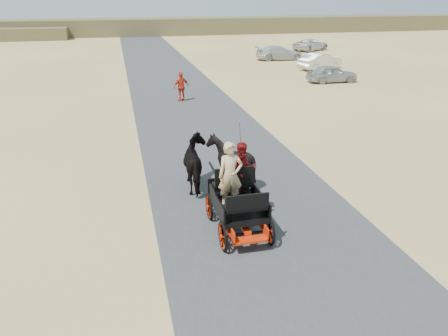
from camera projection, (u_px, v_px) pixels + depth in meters
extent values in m
plane|color=tan|center=(285.00, 257.00, 10.75)|extent=(140.00, 140.00, 0.00)
cube|color=#38383A|center=(285.00, 257.00, 10.75)|extent=(6.00, 140.00, 0.01)
cube|color=brown|center=(139.00, 27.00, 66.22)|extent=(140.00, 6.00, 2.40)
imported|color=black|center=(198.00, 164.00, 14.29)|extent=(0.91, 2.01, 1.70)
imported|color=black|center=(230.00, 161.00, 14.52)|extent=(1.37, 1.54, 1.70)
imported|color=tan|center=(230.00, 175.00, 11.41)|extent=(0.66, 0.43, 1.80)
imported|color=#660C0F|center=(243.00, 170.00, 12.06)|extent=(0.77, 0.60, 1.58)
imported|color=red|center=(181.00, 87.00, 25.92)|extent=(1.09, 0.74, 1.73)
imported|color=#B2B2B7|center=(332.00, 74.00, 31.48)|extent=(3.64, 1.52, 1.23)
imported|color=silver|center=(320.00, 61.00, 36.78)|extent=(4.28, 2.84, 1.33)
imported|color=silver|center=(279.00, 53.00, 41.95)|extent=(4.61, 2.11, 1.31)
imported|color=silver|center=(311.00, 45.00, 48.73)|extent=(5.02, 4.12, 1.27)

